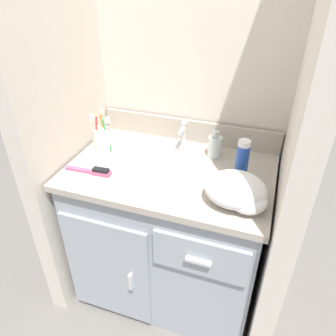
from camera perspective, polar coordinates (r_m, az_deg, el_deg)
name	(u,v)px	position (r m, az deg, el deg)	size (l,w,h in m)	color
ground_plane	(170,283)	(1.92, 0.30, -19.34)	(6.00, 6.00, 0.00)	slate
wall_back	(194,67)	(1.56, 4.61, 17.12)	(1.05, 0.08, 2.20)	beige
wall_left	(59,78)	(1.47, -18.44, 14.68)	(0.08, 0.65, 2.20)	beige
wall_right	(310,108)	(1.20, 23.43, 9.58)	(0.08, 0.65, 2.20)	beige
vanity	(169,231)	(1.63, 0.24, -10.86)	(0.87, 0.59, 0.76)	#9EA8B2
backsplash	(189,130)	(1.61, 3.60, 6.60)	(0.87, 0.02, 0.11)	#B2A899
sink_faucet	(183,139)	(1.53, 2.67, 5.05)	(0.09, 0.09, 0.14)	silver
toothbrush_cup	(102,139)	(1.54, -11.39, 5.00)	(0.09, 0.08, 0.19)	white
soap_dispenser	(215,146)	(1.48, 8.16, 3.81)	(0.06, 0.07, 0.13)	silver
shaving_cream_can	(242,159)	(1.35, 12.81, 1.52)	(0.05, 0.05, 0.16)	#234CB2
hairbrush	(94,171)	(1.40, -12.74, -0.55)	(0.21, 0.04, 0.03)	#C1517F
hand_towel	(238,192)	(1.21, 12.15, -4.04)	(0.23, 0.20, 0.11)	white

